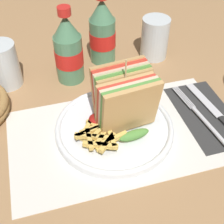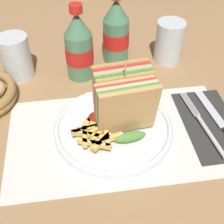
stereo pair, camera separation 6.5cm
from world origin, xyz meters
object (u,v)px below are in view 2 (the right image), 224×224
object	(u,v)px
club_sandwich	(125,102)
coke_bottle_far	(116,32)
plate_main	(113,129)
glass_far	(17,60)
knife	(220,122)
coke_bottle_near	(79,48)
glass_near	(169,44)
fork	(206,128)

from	to	relation	value
club_sandwich	coke_bottle_far	world-z (taller)	coke_bottle_far
plate_main	club_sandwich	xyz separation A→B (m)	(0.02, 0.01, 0.07)
glass_far	club_sandwich	bearing A→B (deg)	-43.93
knife	coke_bottle_far	xyz separation A→B (m)	(-0.19, 0.28, 0.08)
plate_main	coke_bottle_far	bearing A→B (deg)	80.23
coke_bottle_near	coke_bottle_far	xyz separation A→B (m)	(0.10, 0.06, 0.00)
glass_far	coke_bottle_far	bearing A→B (deg)	8.39
coke_bottle_near	glass_near	xyz separation A→B (m)	(0.24, 0.04, -0.03)
glass_near	glass_far	distance (m)	0.39
coke_bottle_far	glass_far	world-z (taller)	coke_bottle_far
coke_bottle_near	glass_near	distance (m)	0.24
fork	knife	bearing A→B (deg)	16.86
glass_far	plate_main	bearing A→B (deg)	-48.16
coke_bottle_far	glass_far	xyz separation A→B (m)	(-0.25, -0.04, -0.03)
coke_bottle_near	glass_near	bearing A→B (deg)	8.84
club_sandwich	knife	distance (m)	0.22
club_sandwich	coke_bottle_far	distance (m)	0.26
club_sandwich	glass_far	world-z (taller)	club_sandwich
knife	glass_near	distance (m)	0.26
knife	coke_bottle_far	world-z (taller)	coke_bottle_far
knife	glass_far	size ratio (longest dim) A/B	1.86
coke_bottle_near	glass_near	world-z (taller)	coke_bottle_near
coke_bottle_far	glass_far	distance (m)	0.26
fork	knife	size ratio (longest dim) A/B	0.97
plate_main	club_sandwich	world-z (taller)	club_sandwich
knife	glass_far	world-z (taller)	glass_far
knife	glass_near	world-z (taller)	glass_near
fork	coke_bottle_far	world-z (taller)	coke_bottle_far
club_sandwich	plate_main	bearing A→B (deg)	-158.80
glass_near	club_sandwich	bearing A→B (deg)	-124.01
glass_near	knife	bearing A→B (deg)	-79.63
fork	knife	xyz separation A→B (m)	(0.04, 0.02, -0.00)
fork	knife	world-z (taller)	fork
glass_far	knife	bearing A→B (deg)	-28.73
coke_bottle_far	glass_near	world-z (taller)	coke_bottle_far
fork	plate_main	bearing A→B (deg)	165.89
fork	glass_near	world-z (taller)	glass_near
coke_bottle_far	glass_near	distance (m)	0.14
fork	glass_near	distance (m)	0.28
plate_main	glass_far	world-z (taller)	glass_far
knife	coke_bottle_near	world-z (taller)	coke_bottle_near
glass_far	glass_near	bearing A→B (deg)	2.29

